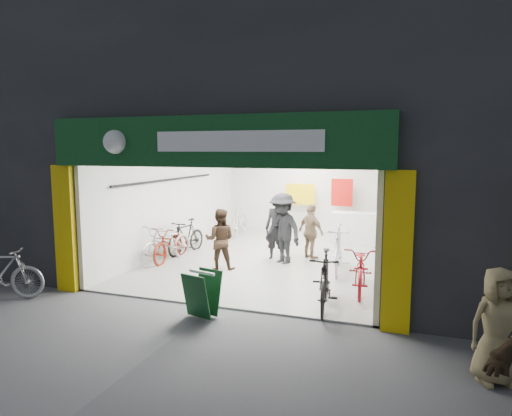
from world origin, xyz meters
The scene contains 15 objects.
ground centered at (0.00, 0.00, 0.00)m, with size 60.00×60.00×0.00m, color #56565B.
building centered at (0.91, 4.99, 4.31)m, with size 17.00×10.27×8.00m.
bike_left_front centered at (-2.50, 2.68, 0.51)m, with size 0.67×1.93×1.02m, color #ADADB2.
bike_left_midfront centered at (-2.50, 3.71, 0.49)m, with size 0.46×1.63×0.98m, color black.
bike_left_midback centered at (-2.47, 2.87, 0.47)m, with size 0.63×1.80×0.95m, color maroon.
bike_left_back centered at (-2.06, 6.67, 0.54)m, with size 0.51×1.81×1.09m, color silver.
bike_right_front centered at (1.98, 0.60, 0.54)m, with size 0.50×1.79×1.07m, color black.
bike_right_mid centered at (2.50, 1.85, 0.50)m, with size 0.67×1.91×1.01m, color maroon.
bike_right_back centered at (1.80, 3.21, 0.56)m, with size 0.53×1.88×1.13m, color #B2B2B7.
customer_a centered at (0.09, 3.85, 0.86)m, with size 0.63×0.41×1.72m, color black.
customer_b centered at (-0.92, 2.46, 0.75)m, with size 0.73×0.57×1.51m, color #312116.
customer_c centered at (0.35, 3.52, 0.91)m, with size 1.18×0.68×1.83m, color black.
customer_d centered at (0.92, 4.23, 0.75)m, with size 0.87×0.36×1.49m, color #8F7253.
pedestrian_near centered at (4.51, -1.31, 0.74)m, with size 0.72×0.47×1.48m, color #918154.
sandwich_board centered at (0.05, -0.50, 0.44)m, with size 0.63×0.64×0.80m.
Camera 1 is at (3.46, -7.42, 2.92)m, focal length 32.00 mm.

